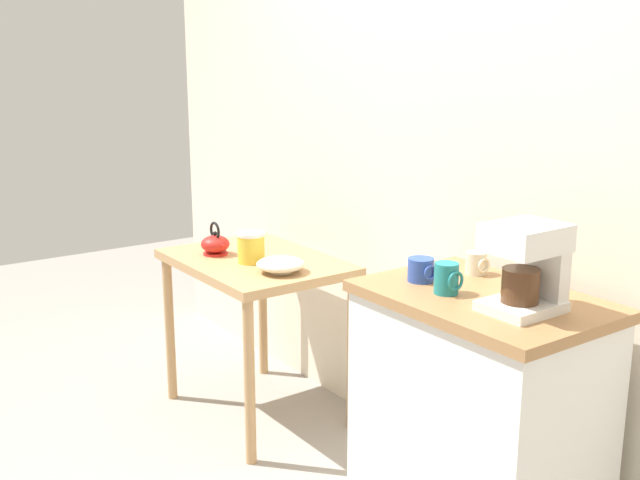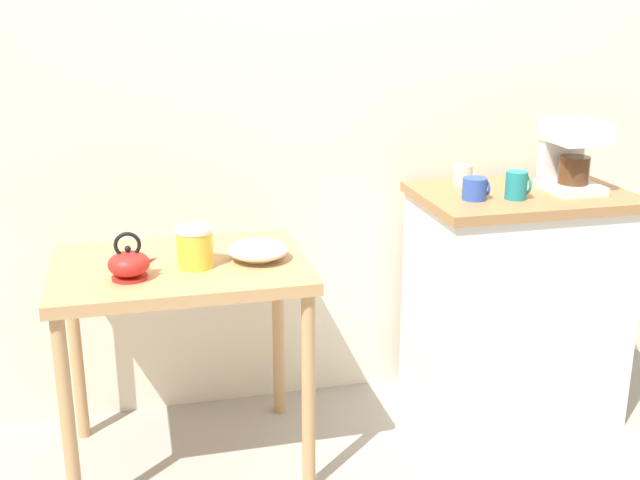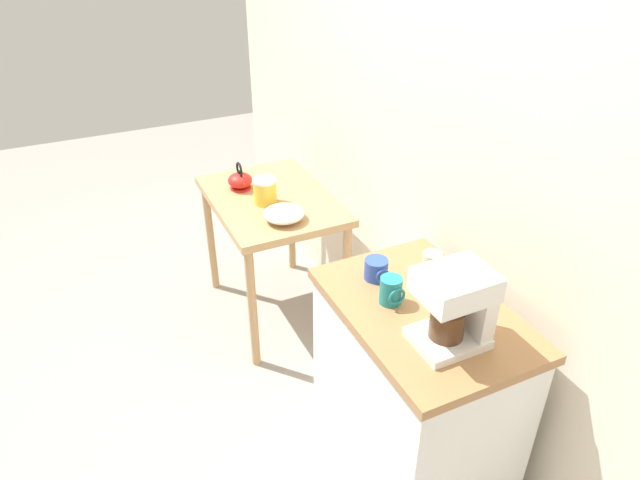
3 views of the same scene
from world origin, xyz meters
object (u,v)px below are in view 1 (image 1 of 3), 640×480
object	(u,v)px
bowl_stoneware	(281,264)
coffee_maker	(529,263)
mug_dark_teal	(447,278)
teakettle	(215,244)
mug_small_cream	(476,263)
mug_blue	(421,270)
canister_enamel	(251,247)

from	to	relation	value
bowl_stoneware	coffee_maker	size ratio (longest dim) A/B	0.77
mug_dark_teal	teakettle	bearing A→B (deg)	-175.57
coffee_maker	mug_small_cream	bearing A→B (deg)	155.46
mug_blue	mug_dark_teal	size ratio (longest dim) A/B	0.95
bowl_stoneware	coffee_maker	bearing A→B (deg)	4.97
teakettle	mug_small_cream	bearing A→B (deg)	15.37
bowl_stoneware	mug_small_cream	xyz separation A→B (m)	(0.83, 0.26, 0.15)
teakettle	mug_dark_teal	size ratio (longest dim) A/B	1.59
teakettle	mug_blue	xyz separation A→B (m)	(1.19, 0.13, 0.13)
canister_enamel	mug_small_cream	xyz separation A→B (m)	(1.03, 0.28, 0.12)
mug_blue	coffee_maker	bearing A→B (deg)	7.57
canister_enamel	mug_dark_teal	bearing A→B (deg)	2.04
mug_blue	mug_dark_teal	xyz separation A→B (m)	(0.15, -0.03, 0.01)
bowl_stoneware	teakettle	world-z (taller)	teakettle
bowl_stoneware	teakettle	size ratio (longest dim) A/B	1.27
coffee_maker	mug_blue	size ratio (longest dim) A/B	2.80
mug_small_cream	mug_blue	bearing A→B (deg)	-102.62
bowl_stoneware	mug_blue	xyz separation A→B (m)	(0.78, 0.05, 0.15)
coffee_maker	mug_blue	world-z (taller)	coffee_maker
teakettle	canister_enamel	distance (m)	0.22
canister_enamel	bowl_stoneware	bearing A→B (deg)	4.81
bowl_stoneware	teakettle	xyz separation A→B (m)	(-0.41, -0.08, 0.01)
coffee_maker	mug_blue	xyz separation A→B (m)	(-0.39, -0.05, -0.10)
teakettle	canister_enamel	bearing A→B (deg)	17.09
coffee_maker	mug_dark_teal	xyz separation A→B (m)	(-0.25, -0.08, -0.09)
bowl_stoneware	mug_dark_teal	xyz separation A→B (m)	(0.93, 0.02, 0.16)
teakettle	coffee_maker	world-z (taller)	coffee_maker
coffee_maker	mug_dark_teal	distance (m)	0.28
teakettle	bowl_stoneware	bearing A→B (deg)	11.07
bowl_stoneware	mug_small_cream	distance (m)	0.88
teakettle	canister_enamel	size ratio (longest dim) A/B	1.19
coffee_maker	mug_small_cream	world-z (taller)	coffee_maker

